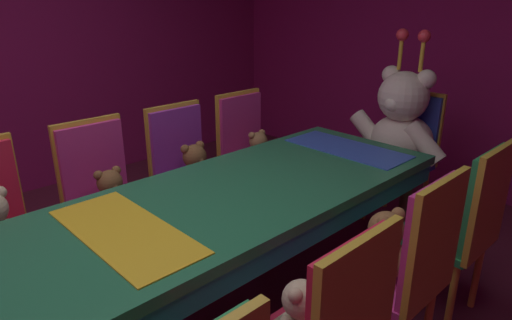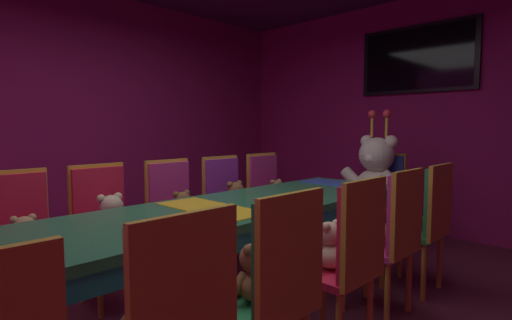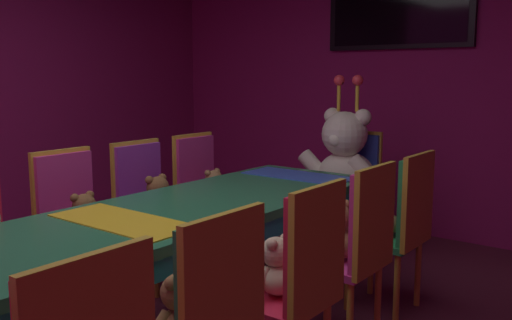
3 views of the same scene
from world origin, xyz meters
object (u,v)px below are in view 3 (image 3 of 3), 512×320
object	(u,v)px
teddy_right_4	(335,234)
wall_tv	(399,4)
chair_left_4	(144,198)
teddy_left_5	(214,190)
king_teddy_bear	(343,161)
teddy_right_2	(179,313)
chair_left_3	(71,213)
banquet_table	(123,238)
teddy_left_4	(159,201)
chair_right_4	(360,239)
teddy_left_3	(85,220)
chair_left_5	(201,184)
chair_right_5	(404,217)
teddy_right_3	(275,269)
chair_right_2	(208,319)
throne_chair	(353,179)
teddy_right_5	(382,216)
chair_right_3	(302,272)

from	to	relation	value
teddy_right_4	wall_tv	world-z (taller)	wall_tv
chair_left_4	teddy_left_5	size ratio (longest dim) A/B	3.44
teddy_right_4	king_teddy_bear	size ratio (longest dim) A/B	0.34
teddy_right_2	chair_left_3	bearing A→B (deg)	-21.22
banquet_table	teddy_left_4	distance (m)	1.08
teddy_left_4	chair_right_4	bearing A→B (deg)	1.05
teddy_left_3	teddy_right_2	distance (m)	1.51
chair_left_3	chair_right_4	world-z (taller)	same
chair_left_4	chair_left_5	bearing A→B (deg)	90.90
banquet_table	chair_right_5	xyz separation A→B (m)	(0.82, 1.43, -0.06)
teddy_left_4	teddy_right_3	bearing A→B (deg)	-22.64
teddy_right_4	wall_tv	bearing A→B (deg)	-73.29
teddy_right_3	chair_right_4	world-z (taller)	chair_right_4
teddy_left_3	chair_left_5	bearing A→B (deg)	96.83
chair_left_3	teddy_right_3	world-z (taller)	chair_left_3
teddy_right_2	chair_right_5	bearing A→B (deg)	-94.05
chair_right_4	king_teddy_bear	bearing A→B (deg)	-57.82
chair_right_2	teddy_right_4	world-z (taller)	chair_right_2
banquet_table	throne_chair	distance (m)	2.35
chair_left_3	teddy_right_5	world-z (taller)	chair_left_3
teddy_right_3	throne_chair	bearing A→B (deg)	-71.21
chair_right_4	wall_tv	size ratio (longest dim) A/B	0.73
teddy_right_2	chair_right_5	size ratio (longest dim) A/B	0.30
throne_chair	wall_tv	size ratio (longest dim) A/B	0.73
teddy_right_4	teddy_left_5	bearing A→B (deg)	-22.07
chair_left_5	teddy_right_3	world-z (taller)	chair_left_5
chair_right_2	chair_right_3	distance (m)	0.59
banquet_table	chair_left_4	xyz separation A→B (m)	(-0.82, 0.85, -0.06)
teddy_left_5	teddy_right_4	bearing A→B (deg)	-22.07
chair_left_4	chair_right_4	world-z (taller)	same
chair_left_4	throne_chair	bearing A→B (deg)	61.38
teddy_right_3	teddy_right_4	xyz separation A→B (m)	(-0.03, 0.60, 0.02)
chair_left_5	teddy_left_5	distance (m)	0.14
teddy_left_4	throne_chair	distance (m)	1.64
chair_right_2	teddy_right_2	world-z (taller)	chair_right_2
chair_left_5	teddy_right_5	xyz separation A→B (m)	(1.50, 0.01, -0.02)
chair_left_4	teddy_left_5	distance (m)	0.59
chair_right_3	chair_right_4	world-z (taller)	same
banquet_table	chair_right_2	bearing A→B (deg)	-20.76
teddy_right_5	king_teddy_bear	xyz separation A→B (m)	(-0.68, 0.74, 0.19)
chair_right_3	banquet_table	bearing A→B (deg)	17.81
chair_right_2	chair_right_3	world-z (taller)	same
teddy_right_2	teddy_right_5	world-z (taller)	teddy_right_5
chair_right_5	teddy_right_5	world-z (taller)	chair_right_5
teddy_left_3	chair_right_3	world-z (taller)	chair_right_3
teddy_left_5	chair_right_5	xyz separation A→B (m)	(1.51, 0.01, 0.02)
banquet_table	teddy_right_3	size ratio (longest dim) A/B	12.38
chair_right_4	wall_tv	xyz separation A→B (m)	(-0.82, 2.23, 1.45)
teddy_left_4	teddy_right_2	size ratio (longest dim) A/B	1.12
chair_right_4	wall_tv	distance (m)	2.79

